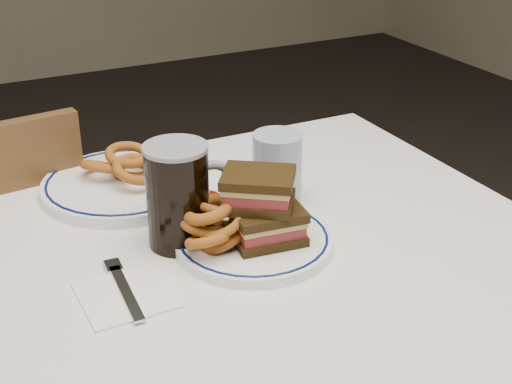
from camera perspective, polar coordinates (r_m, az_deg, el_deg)
name	(u,v)px	position (r m, az deg, el deg)	size (l,w,h in m)	color
dining_table	(162,328)	(1.12, -7.57, -10.76)	(1.27, 0.87, 0.75)	white
main_plate	(253,240)	(1.11, -0.22, -3.88)	(0.25, 0.25, 0.02)	white
reuben_sandwich	(263,207)	(1.07, 0.53, -1.21)	(0.14, 0.13, 0.11)	black
onion_rings_main	(215,224)	(1.07, -3.32, -2.60)	(0.12, 0.11, 0.10)	brown
ketchup_ramekin	(206,204)	(1.16, -4.03, -0.99)	(0.06, 0.06, 0.03)	white
beer_mug	(180,194)	(1.09, -6.12, -0.18)	(0.15, 0.10, 0.16)	black
water_glass	(277,171)	(1.20, 1.70, 1.71)	(0.08, 0.08, 0.13)	#99AFC6
far_plate	(124,184)	(1.30, -10.53, 0.62)	(0.29, 0.29, 0.02)	white
onion_rings_far	(126,165)	(1.30, -10.36, 2.14)	(0.14, 0.15, 0.07)	brown
napkin_fork	(126,293)	(1.01, -10.36, -7.99)	(0.13, 0.17, 0.01)	white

